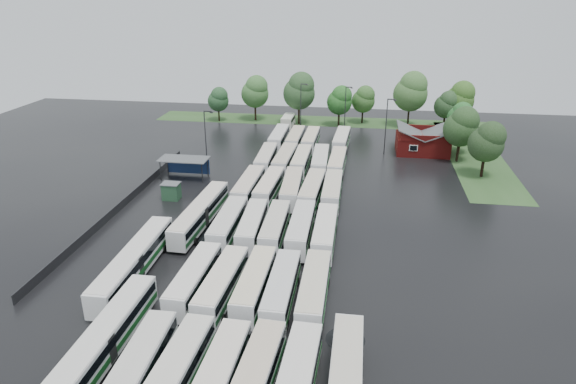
# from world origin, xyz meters

# --- Properties ---
(ground) EXTENTS (160.00, 160.00, 0.00)m
(ground) POSITION_xyz_m (0.00, 0.00, 0.00)
(ground) COLOR black
(ground) RESTS_ON ground
(brick_building) EXTENTS (10.07, 8.60, 5.39)m
(brick_building) POSITION_xyz_m (24.00, 42.77, 1.87)
(brick_building) COLOR maroon
(brick_building) RESTS_ON ground
(wash_shed) EXTENTS (8.20, 4.20, 3.58)m
(wash_shed) POSITION_xyz_m (-17.20, 22.02, 2.99)
(wash_shed) COLOR #2D2D30
(wash_shed) RESTS_ON ground
(utility_hut) EXTENTS (2.70, 2.20, 2.62)m
(utility_hut) POSITION_xyz_m (-16.20, 12.60, 1.32)
(utility_hut) COLOR #21472C
(utility_hut) RESTS_ON ground
(grass_strip_north) EXTENTS (80.00, 10.00, 0.01)m
(grass_strip_north) POSITION_xyz_m (2.00, 64.80, 0.01)
(grass_strip_north) COLOR #2E5124
(grass_strip_north) RESTS_ON ground
(grass_strip_east) EXTENTS (10.00, 50.00, 0.01)m
(grass_strip_east) POSITION_xyz_m (34.00, 42.80, 0.01)
(grass_strip_east) COLOR #2E5124
(grass_strip_east) RESTS_ON ground
(west_fence) EXTENTS (0.10, 50.00, 1.20)m
(west_fence) POSITION_xyz_m (-22.20, 8.00, 0.60)
(west_fence) COLOR #2D2D30
(west_fence) RESTS_ON ground
(bus_r0c0) EXTENTS (2.94, 12.20, 3.38)m
(bus_r0c0) POSITION_xyz_m (-4.48, -25.97, 1.86)
(bus_r0c0) COLOR silver
(bus_r0c0) RESTS_ON ground
(bus_r0c1) EXTENTS (3.02, 12.23, 3.38)m
(bus_r0c1) POSITION_xyz_m (-1.30, -26.04, 1.86)
(bus_r0c1) COLOR silver
(bus_r0c1) RESTS_ON ground
(bus_r0c2) EXTENTS (2.85, 12.14, 3.36)m
(bus_r0c2) POSITION_xyz_m (2.17, -26.22, 1.85)
(bus_r0c2) COLOR silver
(bus_r0c2) RESTS_ON ground
(bus_r0c3) EXTENTS (3.16, 12.12, 3.34)m
(bus_r0c3) POSITION_xyz_m (5.06, -25.75, 1.84)
(bus_r0c3) COLOR silver
(bus_r0c3) RESTS_ON ground
(bus_r1c0) EXTENTS (2.79, 11.91, 3.30)m
(bus_r1c0) POSITION_xyz_m (-4.36, -12.16, 1.81)
(bus_r1c0) COLOR silver
(bus_r1c0) RESTS_ON ground
(bus_r1c1) EXTENTS (3.05, 12.10, 3.34)m
(bus_r1c1) POSITION_xyz_m (-1.21, -12.72, 1.84)
(bus_r1c1) COLOR silver
(bus_r1c1) RESTS_ON ground
(bus_r1c2) EXTENTS (2.62, 11.91, 3.31)m
(bus_r1c2) POSITION_xyz_m (2.12, -12.13, 1.82)
(bus_r1c2) COLOR silver
(bus_r1c2) RESTS_ON ground
(bus_r1c3) EXTENTS (2.60, 11.93, 3.32)m
(bus_r1c3) POSITION_xyz_m (5.05, -12.64, 1.82)
(bus_r1c3) COLOR silver
(bus_r1c3) RESTS_ON ground
(bus_r1c4) EXTENTS (2.68, 12.23, 3.40)m
(bus_r1c4) POSITION_xyz_m (8.36, -12.49, 1.87)
(bus_r1c4) COLOR silver
(bus_r1c4) RESTS_ON ground
(bus_r2c0) EXTENTS (2.74, 12.24, 3.40)m
(bus_r2c0) POSITION_xyz_m (-4.27, 1.43, 1.87)
(bus_r2c0) COLOR silver
(bus_r2c0) RESTS_ON ground
(bus_r2c1) EXTENTS (3.07, 11.83, 3.26)m
(bus_r2c1) POSITION_xyz_m (-1.10, 1.51, 1.80)
(bus_r2c1) COLOR silver
(bus_r2c1) RESTS_ON ground
(bus_r2c2) EXTENTS (2.75, 11.84, 3.28)m
(bus_r2c2) POSITION_xyz_m (1.91, 1.45, 1.80)
(bus_r2c2) COLOR silver
(bus_r2c2) RESTS_ON ground
(bus_r2c3) EXTENTS (2.75, 12.30, 3.42)m
(bus_r2c3) POSITION_xyz_m (5.25, 1.42, 1.88)
(bus_r2c3) COLOR silver
(bus_r2c3) RESTS_ON ground
(bus_r2c4) EXTENTS (2.64, 12.05, 3.35)m
(bus_r2c4) POSITION_xyz_m (8.37, 0.91, 1.84)
(bus_r2c4) COLOR silver
(bus_r2c4) RESTS_ON ground
(bus_r3c0) EXTENTS (2.77, 12.27, 3.41)m
(bus_r3c0) POSITION_xyz_m (-4.53, 14.74, 1.87)
(bus_r3c0) COLOR silver
(bus_r3c0) RESTS_ON ground
(bus_r3c1) EXTENTS (2.96, 11.99, 3.32)m
(bus_r3c1) POSITION_xyz_m (-1.38, 15.12, 1.82)
(bus_r3c1) COLOR silver
(bus_r3c1) RESTS_ON ground
(bus_r3c2) EXTENTS (3.19, 12.34, 3.40)m
(bus_r3c2) POSITION_xyz_m (2.12, 15.05, 1.87)
(bus_r3c2) COLOR silver
(bus_r3c2) RESTS_ON ground
(bus_r3c3) EXTENTS (3.05, 12.32, 3.41)m
(bus_r3c3) POSITION_xyz_m (5.29, 14.63, 1.87)
(bus_r3c3) COLOR silver
(bus_r3c3) RESTS_ON ground
(bus_r3c4) EXTENTS (2.64, 12.05, 3.35)m
(bus_r3c4) POSITION_xyz_m (8.29, 14.88, 1.84)
(bus_r3c4) COLOR silver
(bus_r3c4) RESTS_ON ground
(bus_r4c0) EXTENTS (2.94, 12.02, 3.32)m
(bus_r4c0) POSITION_xyz_m (-4.43, 28.42, 1.83)
(bus_r4c0) COLOR silver
(bus_r4c0) RESTS_ON ground
(bus_r4c1) EXTENTS (2.88, 12.27, 3.40)m
(bus_r4c1) POSITION_xyz_m (-1.03, 28.42, 1.87)
(bus_r4c1) COLOR silver
(bus_r4c1) RESTS_ON ground
(bus_r4c2) EXTENTS (2.50, 11.72, 3.26)m
(bus_r4c2) POSITION_xyz_m (1.91, 28.44, 1.79)
(bus_r4c2) COLOR silver
(bus_r4c2) RESTS_ON ground
(bus_r4c3) EXTENTS (3.05, 12.33, 3.41)m
(bus_r4c3) POSITION_xyz_m (5.25, 28.42, 1.87)
(bus_r4c3) COLOR silver
(bus_r4c3) RESTS_ON ground
(bus_r4c4) EXTENTS (2.75, 11.80, 3.27)m
(bus_r4c4) POSITION_xyz_m (8.23, 28.09, 1.80)
(bus_r4c4) COLOR silver
(bus_r4c4) RESTS_ON ground
(bus_r5c0) EXTENTS (2.69, 12.24, 3.40)m
(bus_r5c0) POSITION_xyz_m (-4.38, 42.04, 1.87)
(bus_r5c0) COLOR silver
(bus_r5c0) RESTS_ON ground
(bus_r5c1) EXTENTS (2.55, 11.84, 3.29)m
(bus_r5c1) POSITION_xyz_m (-1.00, 41.90, 1.81)
(bus_r5c1) COLOR silver
(bus_r5c1) RESTS_ON ground
(bus_r5c2) EXTENTS (2.61, 11.73, 3.26)m
(bus_r5c2) POSITION_xyz_m (2.12, 41.85, 1.79)
(bus_r5c2) COLOR silver
(bus_r5c2) RESTS_ON ground
(bus_r5c4) EXTENTS (3.08, 12.32, 3.40)m
(bus_r5c4) POSITION_xyz_m (8.23, 42.08, 1.87)
(bus_r5c4) COLOR silver
(bus_r5c4) RESTS_ON ground
(artic_bus_west_a) EXTENTS (2.61, 17.60, 3.26)m
(artic_bus_west_a) POSITION_xyz_m (-8.96, -23.00, 1.81)
(artic_bus_west_a) COLOR silver
(artic_bus_west_a) RESTS_ON ground
(artic_bus_west_b) EXTENTS (3.20, 17.66, 3.26)m
(artic_bus_west_b) POSITION_xyz_m (-8.93, 4.33, 1.81)
(artic_bus_west_b) COLOR silver
(artic_bus_west_b) RESTS_ON ground
(artic_bus_west_c) EXTENTS (2.90, 18.31, 3.39)m
(artic_bus_west_c) POSITION_xyz_m (-12.17, -9.69, 1.88)
(artic_bus_west_c) COLOR silver
(artic_bus_west_c) RESTS_ON ground
(minibus) EXTENTS (2.56, 6.54, 2.84)m
(minibus) POSITION_xyz_m (-4.80, 57.36, 1.57)
(minibus) COLOR white
(minibus) RESTS_ON ground
(tree_north_0) EXTENTS (5.00, 5.00, 8.29)m
(tree_north_0) POSITION_xyz_m (-22.23, 61.32, 5.33)
(tree_north_0) COLOR black
(tree_north_0) RESTS_ON ground
(tree_north_1) EXTENTS (6.61, 6.61, 10.94)m
(tree_north_1) POSITION_xyz_m (-13.61, 63.39, 7.04)
(tree_north_1) COLOR black
(tree_north_1) RESTS_ON ground
(tree_north_2) EXTENTS (7.44, 7.44, 12.32)m
(tree_north_2) POSITION_xyz_m (-2.65, 61.26, 7.92)
(tree_north_2) COLOR black
(tree_north_2) RESTS_ON ground
(tree_north_3) EXTENTS (5.77, 5.77, 9.56)m
(tree_north_3) POSITION_xyz_m (6.78, 60.68, 6.15)
(tree_north_3) COLOR black
(tree_north_3) RESTS_ON ground
(tree_north_4) EXTENTS (5.45, 5.45, 9.02)m
(tree_north_4) POSITION_xyz_m (12.16, 64.35, 5.80)
(tree_north_4) COLOR black
(tree_north_4) RESTS_ON ground
(tree_north_5) EXTENTS (7.76, 7.76, 12.86)m
(tree_north_5) POSITION_xyz_m (22.73, 62.61, 8.27)
(tree_north_5) COLOR black
(tree_north_5) RESTS_ON ground
(tree_north_6) EXTENTS (6.60, 6.60, 10.93)m
(tree_north_6) POSITION_xyz_m (33.73, 62.92, 7.03)
(tree_north_6) COLOR #2F1F16
(tree_north_6) RESTS_ON ground
(tree_east_0) EXTENTS (5.96, 5.96, 9.87)m
(tree_east_0) POSITION_xyz_m (33.13, 29.98, 6.34)
(tree_east_0) COLOR black
(tree_east_0) RESTS_ON ground
(tree_east_1) EXTENTS (6.34, 6.34, 10.50)m
(tree_east_1) POSITION_xyz_m (30.18, 37.91, 6.76)
(tree_east_1) COLOR black
(tree_east_1) RESTS_ON ground
(tree_east_2) EXTENTS (5.71, 5.71, 9.45)m
(tree_east_2) POSITION_xyz_m (31.27, 43.13, 6.08)
(tree_east_2) COLOR #3A2112
(tree_east_2) RESTS_ON ground
(tree_east_3) EXTENTS (5.11, 5.11, 8.46)m
(tree_east_3) POSITION_xyz_m (32.17, 51.64, 5.44)
(tree_east_3) COLOR #32271B
(tree_east_3) RESTS_ON ground
(tree_east_4) EXTENTS (5.35, 5.33, 8.83)m
(tree_east_4) POSITION_xyz_m (30.78, 61.82, 5.68)
(tree_east_4) COLOR black
(tree_east_4) RESTS_ON ground
(lamp_post_ne) EXTENTS (1.68, 0.33, 10.92)m
(lamp_post_ne) POSITION_xyz_m (16.78, 40.33, 6.34)
(lamp_post_ne) COLOR #2D2D30
(lamp_post_ne) RESTS_ON ground
(lamp_post_nw) EXTENTS (1.68, 0.33, 10.94)m
(lamp_post_nw) POSITION_xyz_m (-14.29, 25.57, 6.35)
(lamp_post_nw) COLOR #2D2D30
(lamp_post_nw) RESTS_ON ground
(lamp_post_back_w) EXTENTS (1.64, 0.32, 10.66)m
(lamp_post_back_w) POSITION_xyz_m (-1.48, 55.18, 6.19)
(lamp_post_back_w) COLOR #2D2D30
(lamp_post_back_w) RESTS_ON ground
(lamp_post_back_e) EXTENTS (1.59, 0.31, 10.31)m
(lamp_post_back_e) POSITION_xyz_m (8.36, 54.82, 5.98)
(lamp_post_back_e) COLOR #2D2D30
(lamp_post_back_e) RESTS_ON ground
(puddle_0) EXTENTS (5.48, 5.48, 0.01)m
(puddle_0) POSITION_xyz_m (-1.03, -19.37, 0.00)
(puddle_0) COLOR black
(puddle_0) RESTS_ON ground
(puddle_1) EXTENTS (3.23, 3.23, 0.01)m
(puddle_1) POSITION_xyz_m (6.71, -21.52, 0.00)
(puddle_1) COLOR black
(puddle_1) RESTS_ON ground
(puddle_2) EXTENTS (6.90, 6.90, 0.01)m
(puddle_2) POSITION_xyz_m (-7.27, 1.86, 0.00)
(puddle_2) COLOR black
(puddle_2) RESTS_ON ground
(puddle_3) EXTENTS (3.03, 3.03, 0.01)m
(puddle_3) POSITION_xyz_m (3.37, -1.33, 0.00)
(puddle_3) COLOR black
(puddle_3) RESTS_ON ground
(puddle_4) EXTENTS (3.71, 3.71, 0.01)m
(puddle_4) POSITION_xyz_m (11.82, -17.36, 0.00)
(puddle_4) COLOR black
(puddle_4) RESTS_ON ground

